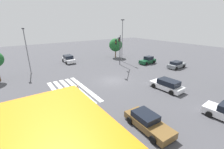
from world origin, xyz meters
name	(u,v)px	position (x,y,z in m)	size (l,w,h in m)	color
ground_plane	(112,81)	(0.00, 0.00, 0.00)	(109.23, 109.23, 0.00)	#47474C
crosswalk_markings	(72,91)	(0.00, -6.85, 0.00)	(10.00, 4.40, 0.01)	silver
traffic_signal_mast	(119,45)	(-5.73, 5.73, 4.66)	(4.60, 4.60, 6.48)	#47474C
car_1	(167,85)	(7.28, 4.40, 0.72)	(4.66, 2.34, 1.50)	silver
car_2	(176,65)	(1.67, 15.29, 0.67)	(2.06, 4.44, 1.42)	gray
car_3	(148,60)	(-4.23, 13.08, 0.73)	(2.12, 4.41, 1.65)	#144728
car_4	(148,122)	(11.37, -4.06, 0.63)	(4.80, 2.27, 1.34)	brown
car_5	(69,59)	(-15.65, -1.68, 0.81)	(4.37, 2.33, 1.69)	silver
pedestrian	(78,90)	(2.26, -6.85, 0.94)	(0.41, 0.32, 1.68)	#232842
street_light_pole_a	(122,38)	(-9.34, 9.45, 5.68)	(0.80, 0.36, 9.70)	slate
street_light_pole_b	(26,47)	(-11.96, -10.29, 4.87)	(0.80, 0.36, 8.15)	slate
tree_corner_a	(116,45)	(-13.77, 10.78, 3.36)	(3.46, 3.46, 5.10)	brown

